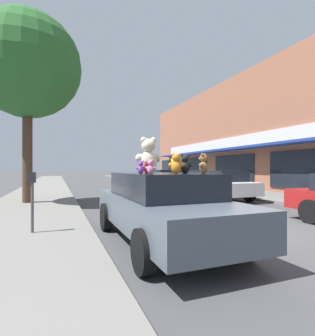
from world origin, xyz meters
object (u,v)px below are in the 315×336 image
at_px(teddy_bear_orange, 176,164).
at_px(teddy_bear_black, 185,164).
at_px(parked_car_far_right, 164,179).
at_px(parking_meter, 32,194).
at_px(teddy_bear_brown, 203,164).
at_px(parked_car_far_center, 215,183).
at_px(teddy_bear_pink, 151,167).
at_px(plush_art_car, 162,205).
at_px(teddy_bear_yellow, 174,166).
at_px(street_tree, 27,66).
at_px(teddy_bear_green, 184,164).
at_px(teddy_bear_purple, 141,167).
at_px(teddy_bear_giant, 148,156).
at_px(teddy_bear_red, 147,168).

relative_size(teddy_bear_orange, teddy_bear_black, 1.03).
relative_size(parked_car_far_right, parking_meter, 3.48).
height_order(teddy_bear_black, teddy_bear_brown, teddy_bear_black).
xyz_separation_m(teddy_bear_brown, parked_car_far_right, (4.65, 13.08, -0.81)).
relative_size(teddy_bear_orange, parked_car_far_center, 0.08).
distance_m(teddy_bear_pink, teddy_bear_orange, 0.77).
height_order(plush_art_car, teddy_bear_brown, teddy_bear_brown).
bearing_deg(teddy_bear_yellow, teddy_bear_black, 137.29).
bearing_deg(teddy_bear_brown, plush_art_car, -94.64).
xyz_separation_m(parked_car_far_right, street_tree, (-8.22, -5.66, 4.81)).
bearing_deg(teddy_bear_green, street_tree, -19.53).
xyz_separation_m(teddy_bear_green, teddy_bear_pink, (-0.96, -0.69, -0.06)).
relative_size(teddy_bear_yellow, teddy_bear_brown, 0.84).
xyz_separation_m(parked_car_far_center, parked_car_far_right, (-0.00, 6.42, -0.02)).
distance_m(street_tree, parking_meter, 7.17).
distance_m(plush_art_car, teddy_bear_orange, 0.94).
xyz_separation_m(teddy_bear_yellow, parked_car_far_center, (4.74, 5.57, -0.77)).
xyz_separation_m(teddy_bear_yellow, parking_meter, (-2.87, 0.87, -0.59)).
height_order(teddy_bear_orange, teddy_bear_purple, teddy_bear_orange).
xyz_separation_m(teddy_bear_yellow, teddy_bear_brown, (0.09, -1.10, 0.03)).
distance_m(teddy_bear_giant, teddy_bear_pink, 1.36).
bearing_deg(plush_art_car, teddy_bear_purple, -139.93).
bearing_deg(teddy_bear_red, teddy_bear_brown, 113.72).
relative_size(teddy_bear_brown, teddy_bear_red, 1.62).
xyz_separation_m(teddy_bear_giant, parked_car_far_center, (5.31, 5.52, -0.99)).
distance_m(teddy_bear_green, parked_car_far_right, 13.41).
bearing_deg(plush_art_car, teddy_bear_orange, -76.65).
distance_m(teddy_bear_green, teddy_bear_brown, 0.57).
xyz_separation_m(teddy_bear_giant, teddy_bear_pink, (-0.40, -1.27, -0.25)).
bearing_deg(teddy_bear_orange, parked_car_far_right, -83.24).
bearing_deg(teddy_bear_red, teddy_bear_green, 146.02).
bearing_deg(teddy_bear_orange, parking_meter, -5.28).
distance_m(teddy_bear_yellow, parked_car_far_right, 12.91).
distance_m(teddy_bear_brown, parked_car_far_right, 13.90).
xyz_separation_m(teddy_bear_giant, parking_meter, (-2.30, 0.83, -0.81)).
height_order(teddy_bear_pink, teddy_bear_yellow, teddy_bear_yellow).
bearing_deg(parked_car_far_right, plush_art_car, -112.72).
bearing_deg(plush_art_car, street_tree, 113.90).
height_order(parked_car_far_right, parking_meter, parking_meter).
distance_m(teddy_bear_giant, teddy_bear_black, 0.94).
xyz_separation_m(parked_car_far_right, parking_meter, (-7.61, -11.11, 0.19)).
distance_m(teddy_bear_brown, parking_meter, 3.61).
relative_size(teddy_bear_green, street_tree, 0.05).
bearing_deg(teddy_bear_giant, teddy_bear_green, 139.59).
bearing_deg(parking_meter, teddy_bear_green, -26.20).
relative_size(plush_art_car, street_tree, 0.60).
bearing_deg(parked_car_far_center, teddy_bear_purple, -131.80).
relative_size(teddy_bear_purple, street_tree, 0.03).
bearing_deg(teddy_bear_purple, plush_art_car, -128.76).
bearing_deg(teddy_bear_green, teddy_bear_pink, 79.46).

